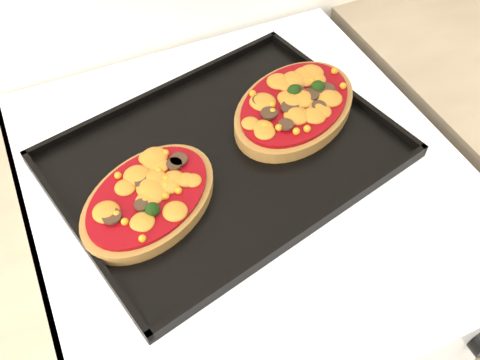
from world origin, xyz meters
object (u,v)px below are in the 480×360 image
stove (243,310)px  baking_tray (225,154)px  pizza_right (295,106)px  pizza_left (149,198)px

stove → baking_tray: 0.47m
baking_tray → pizza_right: bearing=1.7°
pizza_left → baking_tray: bearing=17.6°
pizza_right → pizza_left: bearing=-163.9°
stove → baking_tray: bearing=129.1°
stove → baking_tray: size_ratio=2.00×
stove → baking_tray: (-0.02, 0.02, 0.47)m
baking_tray → pizza_left: bearing=-175.4°
baking_tray → pizza_right: size_ratio=2.05×
baking_tray → pizza_left: size_ratio=2.25×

